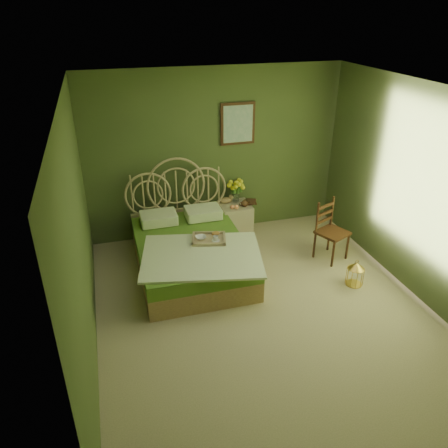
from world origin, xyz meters
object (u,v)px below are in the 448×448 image
object	(u,v)px
bed	(191,251)
nightstand	(235,214)
chair	(331,226)
birdcage	(355,274)

from	to	relation	value
bed	nightstand	bearing A→B (deg)	42.88
chair	birdcage	bearing A→B (deg)	-114.87
bed	birdcage	xyz separation A→B (m)	(2.03, -0.97, -0.13)
birdcage	chair	bearing A→B (deg)	88.98
nightstand	birdcage	distance (m)	2.14
nightstand	bed	bearing A→B (deg)	-137.12
nightstand	birdcage	world-z (taller)	nightstand
bed	nightstand	distance (m)	1.26
bed	chair	distance (m)	2.06
bed	chair	xyz separation A→B (m)	(2.04, -0.20, 0.20)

